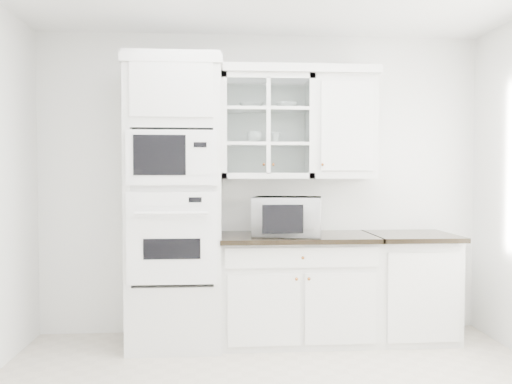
{
  "coord_description": "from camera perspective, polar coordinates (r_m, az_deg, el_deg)",
  "views": [
    {
      "loc": [
        -0.36,
        -2.8,
        1.43
      ],
      "look_at": [
        -0.1,
        1.05,
        1.3
      ],
      "focal_mm": 35.0,
      "sensor_mm": 36.0,
      "label": 1
    }
  ],
  "objects": [
    {
      "name": "room_shell",
      "position": [
        3.26,
        2.5,
        8.06
      ],
      "size": [
        4.0,
        3.5,
        2.7
      ],
      "color": "white",
      "rests_on": "ground"
    },
    {
      "name": "oven_column",
      "position": [
        4.24,
        -9.14,
        -1.2
      ],
      "size": [
        0.76,
        0.68,
        2.4
      ],
      "color": "silver",
      "rests_on": "ground"
    },
    {
      "name": "base_cabinet_run",
      "position": [
        4.4,
        4.68,
        -10.77
      ],
      "size": [
        1.32,
        0.67,
        0.92
      ],
      "color": "silver",
      "rests_on": "ground"
    },
    {
      "name": "extra_base_cabinet",
      "position": [
        4.65,
        17.15,
        -10.15
      ],
      "size": [
        0.72,
        0.67,
        0.92
      ],
      "color": "silver",
      "rests_on": "ground"
    },
    {
      "name": "upper_cabinet_glass",
      "position": [
        4.42,
        1.23,
        7.39
      ],
      "size": [
        0.8,
        0.33,
        0.9
      ],
      "color": "silver",
      "rests_on": "room_shell"
    },
    {
      "name": "upper_cabinet_solid",
      "position": [
        4.53,
        9.84,
        7.24
      ],
      "size": [
        0.55,
        0.33,
        0.9
      ],
      "primitive_type": "cube",
      "color": "silver",
      "rests_on": "room_shell"
    },
    {
      "name": "crown_molding",
      "position": [
        4.46,
        -0.12,
        13.65
      ],
      "size": [
        2.14,
        0.38,
        0.07
      ],
      "primitive_type": "cube",
      "color": "white",
      "rests_on": "room_shell"
    },
    {
      "name": "countertop_microwave",
      "position": [
        4.24,
        3.64,
        -2.76
      ],
      "size": [
        0.65,
        0.57,
        0.33
      ],
      "primitive_type": "imported",
      "rotation": [
        0.0,
        0.0,
        2.93
      ],
      "color": "white",
      "rests_on": "base_cabinet_run"
    },
    {
      "name": "bowl_a",
      "position": [
        4.44,
        -0.54,
        9.79
      ],
      "size": [
        0.23,
        0.23,
        0.05
      ],
      "primitive_type": "imported",
      "rotation": [
        0.0,
        0.0,
        -0.05
      ],
      "color": "white",
      "rests_on": "upper_cabinet_glass"
    },
    {
      "name": "bowl_b",
      "position": [
        4.45,
        3.52,
        9.79
      ],
      "size": [
        0.23,
        0.23,
        0.06
      ],
      "primitive_type": "imported",
      "rotation": [
        0.0,
        0.0,
        0.31
      ],
      "color": "white",
      "rests_on": "upper_cabinet_glass"
    },
    {
      "name": "cup_a",
      "position": [
        4.38,
        -0.17,
        6.27
      ],
      "size": [
        0.15,
        0.15,
        0.1
      ],
      "primitive_type": "imported",
      "rotation": [
        0.0,
        0.0,
        -0.2
      ],
      "color": "white",
      "rests_on": "upper_cabinet_glass"
    },
    {
      "name": "cup_b",
      "position": [
        4.42,
        2.14,
        6.18
      ],
      "size": [
        0.13,
        0.13,
        0.09
      ],
      "primitive_type": "imported",
      "rotation": [
        0.0,
        0.0,
        -0.33
      ],
      "color": "white",
      "rests_on": "upper_cabinet_glass"
    }
  ]
}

